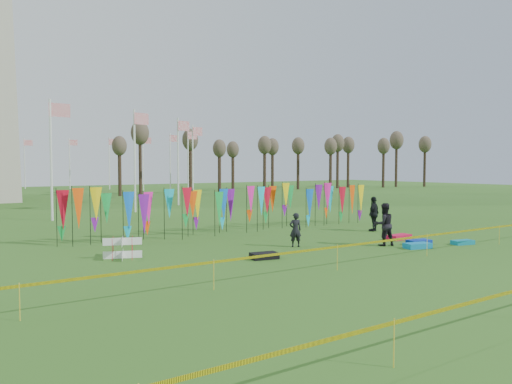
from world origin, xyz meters
TOP-DOWN VIEW (x-y plane):
  - ground at (0.00, 0.00)m, footprint 160.00×160.00m
  - banner_row at (0.28, 9.02)m, footprint 18.64×0.64m
  - caution_tape_near at (-0.22, -1.20)m, footprint 26.00×0.02m
  - tree_line at (32.00, 44.00)m, footprint 53.92×1.92m
  - box_kite at (-7.52, 5.08)m, footprint 0.75×0.75m
  - person_left at (-0.17, 3.52)m, footprint 0.67×0.58m
  - person_mid at (3.38, 1.55)m, footprint 1.08×0.85m
  - person_right at (6.80, 5.30)m, footprint 1.28×0.99m
  - kite_bag_turquoise at (4.05, 0.22)m, footprint 1.27×0.84m
  - kite_bag_blue at (4.92, 0.82)m, footprint 1.17×0.75m
  - kite_bag_red at (5.49, 2.43)m, footprint 1.33×0.67m
  - kite_bag_black at (-2.97, 1.96)m, footprint 1.14×0.79m
  - kite_bag_teal at (6.66, -0.25)m, footprint 1.11×0.70m

SIDE VIEW (x-z plane):
  - ground at x=0.00m, z-range 0.00..0.00m
  - kite_bag_teal at x=6.66m, z-range 0.00..0.20m
  - kite_bag_blue at x=4.92m, z-range 0.00..0.23m
  - kite_bag_turquoise at x=4.05m, z-range 0.00..0.23m
  - kite_bag_red at x=5.49m, z-range 0.00..0.24m
  - kite_bag_black at x=-2.97m, z-range 0.00..0.24m
  - box_kite at x=-7.52m, z-range 0.00..0.83m
  - person_left at x=-0.17m, z-range 0.00..1.53m
  - caution_tape_near at x=-0.22m, z-range 0.33..1.23m
  - person_right at x=6.80m, z-range 0.00..1.92m
  - person_mid at x=3.38m, z-range 0.00..1.94m
  - banner_row at x=0.28m, z-range 0.36..2.85m
  - tree_line at x=32.00m, z-range 2.25..10.09m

